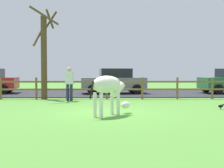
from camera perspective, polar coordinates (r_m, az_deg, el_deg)
ground_plane at (r=10.34m, az=-0.76°, el=-5.58°), size 60.00×60.00×0.00m
parking_asphalt at (r=19.58m, az=-0.77°, el=-1.66°), size 28.00×7.40×0.05m
paddock_fence at (r=15.25m, az=-0.95°, el=-0.53°), size 22.01×0.11×1.13m
bare_tree at (r=15.59m, az=-12.96°, el=5.81°), size 1.42×1.57×4.61m
zebra at (r=9.53m, az=-0.65°, el=-0.68°), size 1.47×1.54×1.41m
crow_on_grass at (r=11.99m, az=20.30°, el=-4.01°), size 0.21×0.10×0.20m
parked_car_grey at (r=18.53m, az=0.33°, el=0.63°), size 4.16×2.23×1.56m
visitor_near_fence at (r=14.49m, az=-8.23°, el=0.32°), size 0.40×0.29×1.64m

